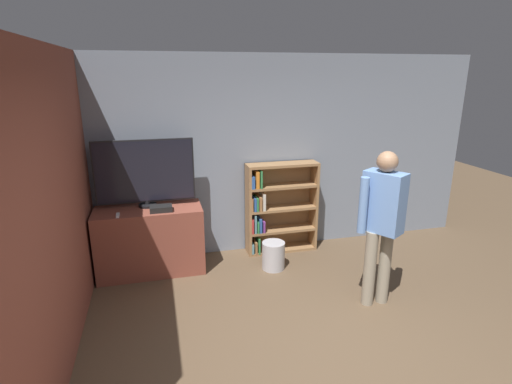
{
  "coord_description": "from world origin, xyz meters",
  "views": [
    {
      "loc": [
        -1.37,
        -2.5,
        2.46
      ],
      "look_at": [
        -0.32,
        1.6,
        1.18
      ],
      "focal_mm": 28.0,
      "sensor_mm": 36.0,
      "label": 1
    }
  ],
  "objects_px": {
    "television": "(145,173)",
    "game_console": "(161,209)",
    "bookshelf": "(276,208)",
    "person": "(382,217)",
    "waste_bin": "(273,255)"
  },
  "relations": [
    {
      "from": "bookshelf",
      "to": "person",
      "type": "relative_size",
      "value": 0.75
    },
    {
      "from": "bookshelf",
      "to": "waste_bin",
      "type": "height_order",
      "value": "bookshelf"
    },
    {
      "from": "game_console",
      "to": "bookshelf",
      "type": "xyz_separation_m",
      "value": [
        1.56,
        0.35,
        -0.24
      ]
    },
    {
      "from": "television",
      "to": "person",
      "type": "distance_m",
      "value": 2.81
    },
    {
      "from": "television",
      "to": "bookshelf",
      "type": "bearing_deg",
      "value": 4.02
    },
    {
      "from": "bookshelf",
      "to": "waste_bin",
      "type": "relative_size",
      "value": 3.52
    },
    {
      "from": "television",
      "to": "person",
      "type": "xyz_separation_m",
      "value": [
        2.38,
        -1.46,
        -0.27
      ]
    },
    {
      "from": "television",
      "to": "game_console",
      "type": "height_order",
      "value": "television"
    },
    {
      "from": "person",
      "to": "waste_bin",
      "type": "relative_size",
      "value": 4.71
    },
    {
      "from": "television",
      "to": "game_console",
      "type": "relative_size",
      "value": 4.52
    },
    {
      "from": "bookshelf",
      "to": "game_console",
      "type": "bearing_deg",
      "value": -167.29
    },
    {
      "from": "game_console",
      "to": "waste_bin",
      "type": "relative_size",
      "value": 0.73
    },
    {
      "from": "television",
      "to": "waste_bin",
      "type": "relative_size",
      "value": 3.29
    },
    {
      "from": "bookshelf",
      "to": "waste_bin",
      "type": "distance_m",
      "value": 0.73
    },
    {
      "from": "game_console",
      "to": "person",
      "type": "distance_m",
      "value": 2.55
    }
  ]
}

